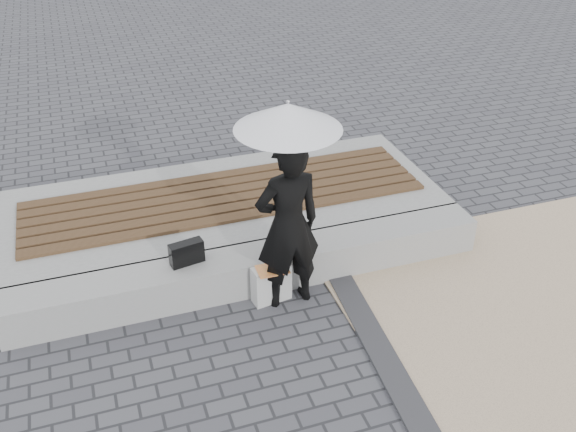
# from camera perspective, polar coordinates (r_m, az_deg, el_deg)

# --- Properties ---
(ground) EXTENTS (80.00, 80.00, 0.00)m
(ground) POSITION_cam_1_polar(r_m,az_deg,el_deg) (5.78, 1.71, -15.20)
(ground) COLOR #454549
(ground) RESTS_ON ground
(edging_band) EXTENTS (0.61, 5.20, 0.04)m
(edging_band) POSITION_cam_1_polar(r_m,az_deg,el_deg) (5.70, 10.95, -16.52)
(edging_band) COLOR #313134
(edging_band) RESTS_ON ground
(seating_ledge) EXTENTS (5.00, 0.45, 0.40)m
(seating_ledge) POSITION_cam_1_polar(r_m,az_deg,el_deg) (6.78, -2.97, -4.63)
(seating_ledge) COLOR gray
(seating_ledge) RESTS_ON ground
(timber_platform) EXTENTS (5.00, 2.00, 0.40)m
(timber_platform) POSITION_cam_1_polar(r_m,az_deg,el_deg) (7.75, -5.46, 0.37)
(timber_platform) COLOR gray
(timber_platform) RESTS_ON ground
(timber_decking) EXTENTS (4.60, 1.20, 0.04)m
(timber_decking) POSITION_cam_1_polar(r_m,az_deg,el_deg) (7.64, -5.54, 1.78)
(timber_decking) COLOR brown
(timber_decking) RESTS_ON timber_platform
(woman) EXTENTS (0.68, 0.47, 1.79)m
(woman) POSITION_cam_1_polar(r_m,az_deg,el_deg) (6.17, 0.00, -0.83)
(woman) COLOR black
(woman) RESTS_ON ground
(parasol) EXTENTS (0.96, 0.96, 1.23)m
(parasol) POSITION_cam_1_polar(r_m,az_deg,el_deg) (5.65, 0.00, 8.71)
(parasol) COLOR #B4B4B9
(parasol) RESTS_ON ground
(handbag) EXTENTS (0.36, 0.18, 0.24)m
(handbag) POSITION_cam_1_polar(r_m,az_deg,el_deg) (6.53, -8.87, -3.21)
(handbag) COLOR black
(handbag) RESTS_ON seating_ledge
(canvas_tote) EXTENTS (0.41, 0.22, 0.41)m
(canvas_tote) POSITION_cam_1_polar(r_m,az_deg,el_deg) (6.57, -1.48, -5.92)
(canvas_tote) COLOR #B9B8B4
(canvas_tote) RESTS_ON ground
(magazine) EXTENTS (0.31, 0.23, 0.01)m
(magazine) POSITION_cam_1_polar(r_m,az_deg,el_deg) (6.41, -1.37, -4.70)
(magazine) COLOR #D7553F
(magazine) RESTS_ON canvas_tote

